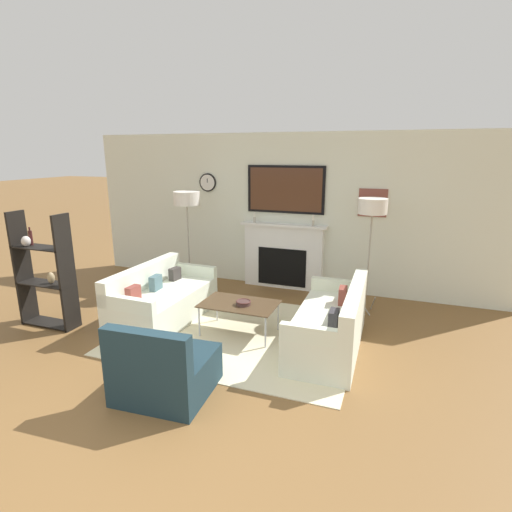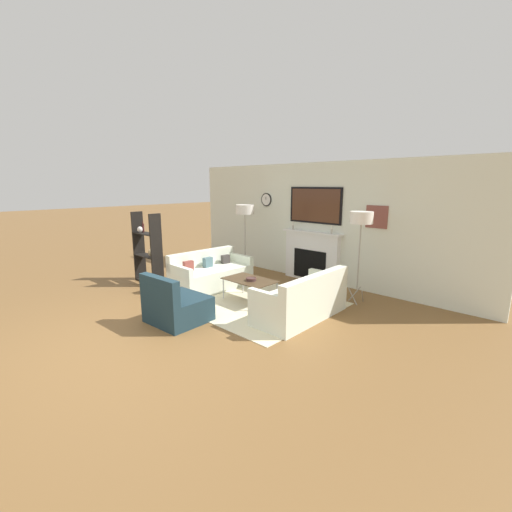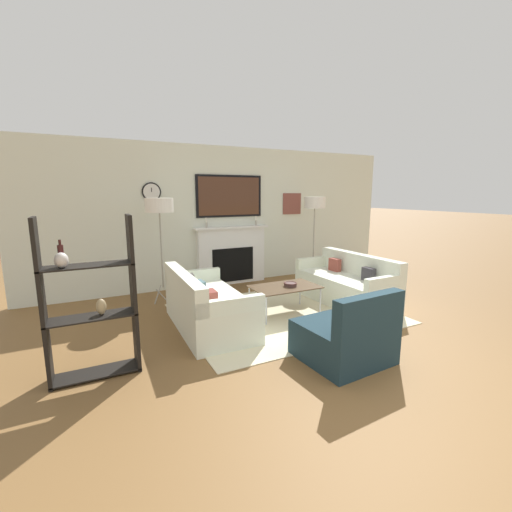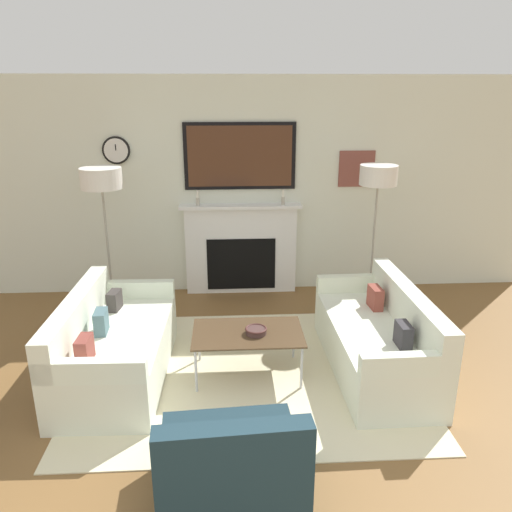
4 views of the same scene
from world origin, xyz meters
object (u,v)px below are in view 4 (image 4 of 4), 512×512
(couch_left, at_px, (113,349))
(decorative_bowl, at_px, (256,330))
(floor_lamp_left, at_px, (101,181))
(armchair, at_px, (231,472))
(floor_lamp_right, at_px, (378,178))
(couch_right, at_px, (378,341))
(coffee_table, at_px, (248,335))

(couch_left, xyz_separation_m, decorative_bowl, (1.30, -0.06, 0.18))
(couch_left, height_order, floor_lamp_left, floor_lamp_left)
(couch_left, xyz_separation_m, armchair, (1.05, -1.57, -0.03))
(floor_lamp_right, bearing_deg, couch_right, -102.38)
(couch_right, distance_m, coffee_table, 1.23)
(armchair, distance_m, floor_lamp_left, 3.48)
(floor_lamp_right, bearing_deg, coffee_table, -137.89)
(armchair, xyz_separation_m, floor_lamp_left, (-1.35, 2.92, 1.33))
(floor_lamp_left, bearing_deg, decorative_bowl, -41.47)
(decorative_bowl, height_order, floor_lamp_left, floor_lamp_left)
(couch_left, bearing_deg, couch_right, 0.01)
(decorative_bowl, xyz_separation_m, floor_lamp_left, (-1.59, 1.41, 1.13))
(decorative_bowl, bearing_deg, coffee_table, 155.58)
(decorative_bowl, distance_m, floor_lamp_left, 2.40)
(coffee_table, height_order, floor_lamp_right, floor_lamp_right)
(couch_right, distance_m, floor_lamp_left, 3.32)
(armchair, distance_m, coffee_table, 1.56)
(couch_right, relative_size, coffee_table, 1.79)
(couch_right, xyz_separation_m, floor_lamp_left, (-2.74, 1.35, 1.30))
(floor_lamp_right, bearing_deg, floor_lamp_left, 180.00)
(coffee_table, bearing_deg, armchair, -96.22)
(couch_left, height_order, armchair, armchair)
(couch_left, distance_m, floor_lamp_left, 1.90)
(couch_right, bearing_deg, coffee_table, -178.74)
(couch_right, distance_m, floor_lamp_right, 1.89)
(armchair, xyz_separation_m, coffee_table, (0.17, 1.54, 0.14))
(couch_right, bearing_deg, couch_left, -179.99)
(coffee_table, height_order, decorative_bowl, decorative_bowl)
(coffee_table, bearing_deg, decorative_bowl, -24.42)
(decorative_bowl, bearing_deg, couch_right, 3.03)
(coffee_table, xyz_separation_m, decorative_bowl, (0.07, -0.03, 0.06))
(couch_left, bearing_deg, floor_lamp_left, 102.37)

